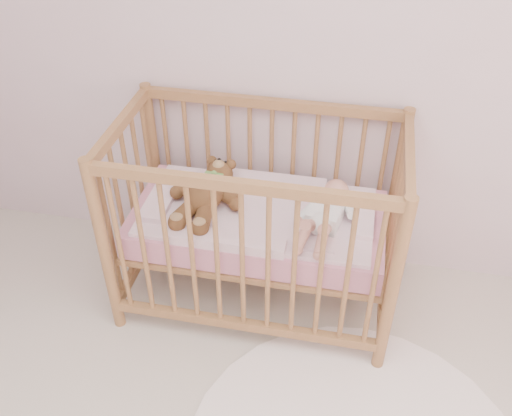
# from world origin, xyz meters

# --- Properties ---
(wall_back) EXTENTS (4.00, 0.02, 2.70)m
(wall_back) POSITION_xyz_m (0.00, 2.00, 1.35)
(wall_back) COLOR silver
(wall_back) RESTS_ON floor
(crib) EXTENTS (1.36, 0.76, 1.00)m
(crib) POSITION_xyz_m (-0.17, 1.60, 0.50)
(crib) COLOR #A17144
(crib) RESTS_ON floor
(mattress) EXTENTS (1.22, 0.62, 0.13)m
(mattress) POSITION_xyz_m (-0.17, 1.60, 0.49)
(mattress) COLOR pink
(mattress) RESTS_ON crib
(blanket) EXTENTS (1.10, 0.58, 0.06)m
(blanket) POSITION_xyz_m (-0.17, 1.60, 0.56)
(blanket) COLOR #E79FB5
(blanket) RESTS_ON mattress
(baby) EXTENTS (0.36, 0.59, 0.13)m
(baby) POSITION_xyz_m (0.15, 1.58, 0.64)
(baby) COLOR white
(baby) RESTS_ON blanket
(teddy_bear) EXTENTS (0.44, 0.59, 0.15)m
(teddy_bear) POSITION_xyz_m (-0.43, 1.58, 0.65)
(teddy_bear) COLOR brown
(teddy_bear) RESTS_ON blanket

